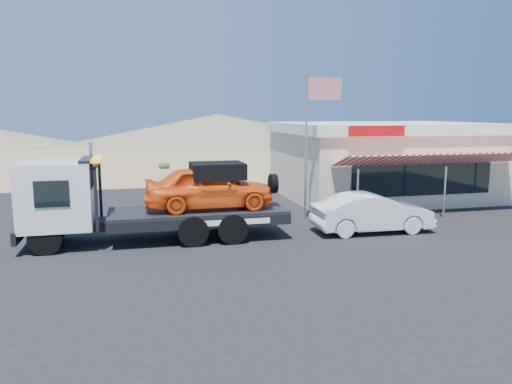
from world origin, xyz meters
TOP-DOWN VIEW (x-y plane):
  - ground at (0.00, 0.00)m, footprint 120.00×120.00m
  - asphalt_lot at (2.00, 3.00)m, footprint 32.00×24.00m
  - tow_truck at (-1.73, 2.43)m, footprint 8.88×2.63m
  - white_sedan at (6.36, 1.70)m, footprint 4.50×1.67m
  - jerky_store at (10.50, 8.97)m, footprint 10.40×9.97m
  - flagpole at (4.93, 4.50)m, footprint 1.55×0.10m
  - distant_hills at (-9.77, 55.14)m, footprint 126.00×48.00m

SIDE VIEW (x-z plane):
  - ground at x=0.00m, z-range 0.00..0.00m
  - asphalt_lot at x=2.00m, z-range 0.00..0.02m
  - white_sedan at x=6.36m, z-range 0.02..1.49m
  - tow_truck at x=-1.73m, z-range 0.11..3.08m
  - distant_hills at x=-9.77m, z-range -0.21..3.99m
  - jerky_store at x=10.50m, z-range 0.04..3.94m
  - flagpole at x=4.93m, z-range 0.76..6.76m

